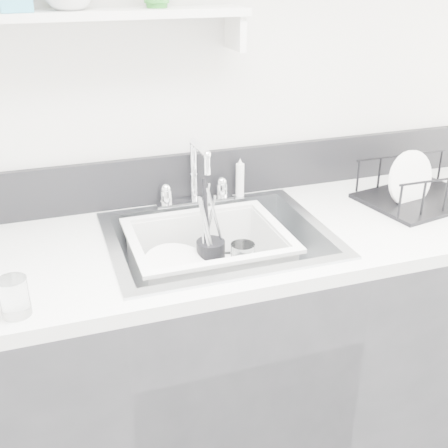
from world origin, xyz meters
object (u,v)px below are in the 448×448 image
object	(u,v)px
sink	(219,263)
dish_rack	(422,182)
counter_run	(219,361)
wash_tub	(208,259)

from	to	relation	value
sink	dish_rack	distance (m)	0.74
sink	dish_rack	xyz separation A→B (m)	(0.72, 0.04, 0.16)
counter_run	wash_tub	bearing A→B (deg)	159.09
sink	wash_tub	size ratio (longest dim) A/B	1.39
counter_run	wash_tub	world-z (taller)	wash_tub
counter_run	dish_rack	distance (m)	0.89
dish_rack	wash_tub	bearing A→B (deg)	171.06
counter_run	wash_tub	distance (m)	0.38
wash_tub	counter_run	bearing A→B (deg)	-20.91
sink	dish_rack	bearing A→B (deg)	2.85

